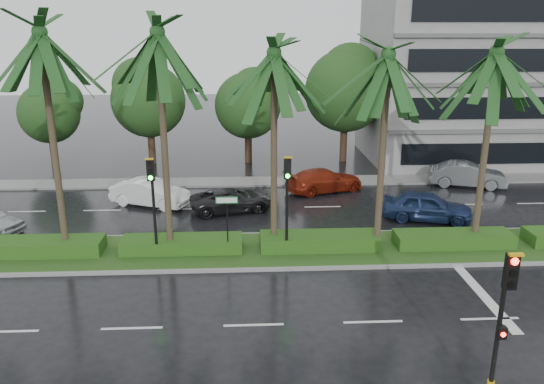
{
  "coord_description": "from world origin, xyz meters",
  "views": [
    {
      "loc": [
        -0.16,
        -20.49,
        9.42
      ],
      "look_at": [
        0.93,
        1.5,
        2.6
      ],
      "focal_mm": 35.0,
      "sensor_mm": 36.0,
      "label": 1
    }
  ],
  "objects_px": {
    "signal_median_left": "(153,193)",
    "car_grey": "(467,175)",
    "street_sign": "(227,211)",
    "car_red": "(324,180)",
    "car_darkgrey": "(231,200)",
    "car_blue": "(427,206)",
    "car_white": "(150,193)",
    "signal_near": "(501,324)"
  },
  "relations": [
    {
      "from": "signal_median_left",
      "to": "car_grey",
      "type": "height_order",
      "value": "signal_median_left"
    },
    {
      "from": "street_sign",
      "to": "car_grey",
      "type": "bearing_deg",
      "value": 34.64
    },
    {
      "from": "car_red",
      "to": "signal_median_left",
      "type": "bearing_deg",
      "value": 118.15
    },
    {
      "from": "car_darkgrey",
      "to": "car_grey",
      "type": "bearing_deg",
      "value": -89.38
    },
    {
      "from": "signal_median_left",
      "to": "car_red",
      "type": "bearing_deg",
      "value": 48.57
    },
    {
      "from": "street_sign",
      "to": "car_darkgrey",
      "type": "bearing_deg",
      "value": 90.0
    },
    {
      "from": "car_blue",
      "to": "car_grey",
      "type": "bearing_deg",
      "value": -21.18
    },
    {
      "from": "signal_median_left",
      "to": "car_blue",
      "type": "height_order",
      "value": "signal_median_left"
    },
    {
      "from": "signal_median_left",
      "to": "car_blue",
      "type": "relative_size",
      "value": 0.98
    },
    {
      "from": "car_darkgrey",
      "to": "car_white",
      "type": "bearing_deg",
      "value": 61.29
    },
    {
      "from": "signal_median_left",
      "to": "car_grey",
      "type": "bearing_deg",
      "value": 30.24
    },
    {
      "from": "car_white",
      "to": "car_blue",
      "type": "relative_size",
      "value": 1.0
    },
    {
      "from": "signal_near",
      "to": "signal_median_left",
      "type": "xyz_separation_m",
      "value": [
        -10.0,
        9.69,
        0.49
      ]
    },
    {
      "from": "car_white",
      "to": "car_darkgrey",
      "type": "xyz_separation_m",
      "value": [
        4.5,
        -1.15,
        -0.12
      ]
    },
    {
      "from": "car_grey",
      "to": "street_sign",
      "type": "bearing_deg",
      "value": 140.67
    },
    {
      "from": "car_red",
      "to": "car_grey",
      "type": "distance_m",
      "value": 9.02
    },
    {
      "from": "signal_near",
      "to": "street_sign",
      "type": "height_order",
      "value": "signal_near"
    },
    {
      "from": "street_sign",
      "to": "car_grey",
      "type": "xyz_separation_m",
      "value": [
        14.5,
        10.02,
        -1.37
      ]
    },
    {
      "from": "car_white",
      "to": "car_grey",
      "type": "xyz_separation_m",
      "value": [
        19.0,
        2.75,
        0.03
      ]
    },
    {
      "from": "signal_median_left",
      "to": "car_red",
      "type": "distance_m",
      "value": 13.05
    },
    {
      "from": "signal_near",
      "to": "car_white",
      "type": "xyz_separation_m",
      "value": [
        -11.5,
        17.14,
        -1.78
      ]
    },
    {
      "from": "car_darkgrey",
      "to": "car_grey",
      "type": "height_order",
      "value": "car_grey"
    },
    {
      "from": "street_sign",
      "to": "car_white",
      "type": "height_order",
      "value": "street_sign"
    },
    {
      "from": "street_sign",
      "to": "car_white",
      "type": "bearing_deg",
      "value": 121.75
    },
    {
      "from": "street_sign",
      "to": "signal_near",
      "type": "bearing_deg",
      "value": -54.66
    },
    {
      "from": "car_white",
      "to": "car_grey",
      "type": "distance_m",
      "value": 19.2
    },
    {
      "from": "car_white",
      "to": "car_red",
      "type": "xyz_separation_m",
      "value": [
        10.0,
        2.18,
        -0.03
      ]
    },
    {
      "from": "car_white",
      "to": "signal_median_left",
      "type": "bearing_deg",
      "value": -147.01
    },
    {
      "from": "signal_median_left",
      "to": "car_blue",
      "type": "xyz_separation_m",
      "value": [
        13.0,
        4.34,
        -2.24
      ]
    },
    {
      "from": "street_sign",
      "to": "signal_median_left",
      "type": "bearing_deg",
      "value": -176.53
    },
    {
      "from": "signal_median_left",
      "to": "street_sign",
      "type": "height_order",
      "value": "signal_median_left"
    },
    {
      "from": "car_blue",
      "to": "street_sign",
      "type": "bearing_deg",
      "value": 128.88
    },
    {
      "from": "street_sign",
      "to": "car_blue",
      "type": "relative_size",
      "value": 0.59
    },
    {
      "from": "signal_median_left",
      "to": "signal_near",
      "type": "bearing_deg",
      "value": -44.09
    },
    {
      "from": "car_red",
      "to": "car_white",
      "type": "bearing_deg",
      "value": 81.87
    },
    {
      "from": "car_darkgrey",
      "to": "car_grey",
      "type": "distance_m",
      "value": 15.01
    },
    {
      "from": "car_red",
      "to": "car_blue",
      "type": "height_order",
      "value": "car_blue"
    },
    {
      "from": "car_red",
      "to": "car_blue",
      "type": "xyz_separation_m",
      "value": [
        4.5,
        -5.29,
        0.06
      ]
    },
    {
      "from": "street_sign",
      "to": "car_darkgrey",
      "type": "distance_m",
      "value": 6.31
    },
    {
      "from": "signal_median_left",
      "to": "car_white",
      "type": "distance_m",
      "value": 7.93
    },
    {
      "from": "car_grey",
      "to": "car_darkgrey",
      "type": "bearing_deg",
      "value": 121.07
    },
    {
      "from": "signal_near",
      "to": "street_sign",
      "type": "distance_m",
      "value": 12.11
    }
  ]
}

